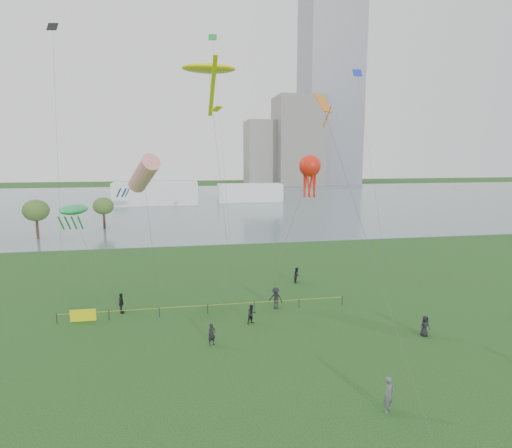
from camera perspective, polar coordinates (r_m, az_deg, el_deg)
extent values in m
plane|color=#153A12|center=(26.56, 4.09, -20.92)|extent=(400.00, 400.00, 0.00)
cube|color=slate|center=(123.08, -7.44, 2.99)|extent=(400.00, 120.00, 0.08)
cube|color=slate|center=(207.25, 9.92, 22.16)|extent=(24.00, 24.00, 120.00)
cube|color=slate|center=(191.44, 5.62, 10.93)|extent=(20.00, 20.00, 38.00)
cube|color=gray|center=(193.93, 1.06, 9.48)|extent=(16.00, 18.00, 28.00)
cube|color=white|center=(117.84, -13.20, 4.00)|extent=(22.00, 8.00, 6.00)
cube|color=white|center=(122.32, -0.84, 4.20)|extent=(18.00, 7.00, 5.00)
cylinder|color=#3B241B|center=(76.34, -27.12, -0.74)|extent=(0.44, 0.44, 2.83)
ellipsoid|color=#486A2A|center=(75.90, -27.29, 1.63)|extent=(4.03, 4.03, 3.40)
cylinder|color=#3B241B|center=(81.87, -19.58, 0.27)|extent=(0.44, 0.44, 2.58)
ellipsoid|color=#486A2A|center=(81.49, -19.69, 2.28)|extent=(3.66, 3.66, 3.09)
cylinder|color=black|center=(38.32, -25.04, -11.34)|extent=(0.07, 0.07, 0.85)
cylinder|color=black|center=(37.48, -19.01, -11.42)|extent=(0.07, 0.07, 0.85)
cylinder|color=black|center=(37.06, -12.77, -11.37)|extent=(0.07, 0.07, 0.85)
cylinder|color=black|center=(37.07, -6.46, -11.19)|extent=(0.07, 0.07, 0.85)
cylinder|color=black|center=(37.50, -0.24, -10.88)|extent=(0.07, 0.07, 0.85)
cylinder|color=black|center=(38.35, 5.75, -10.46)|extent=(0.07, 0.07, 0.85)
cylinder|color=black|center=(39.59, 11.42, -9.96)|extent=(0.07, 0.07, 0.85)
cylinder|color=gold|center=(36.95, -6.47, -10.72)|extent=(24.00, 0.03, 0.03)
cube|color=yellow|center=(37.80, -22.07, -11.22)|extent=(2.00, 0.04, 1.00)
imported|color=#4F5256|center=(24.99, 17.31, -20.88)|extent=(0.84, 0.77, 1.93)
imported|color=black|center=(34.73, -0.57, -11.93)|extent=(0.94, 0.87, 1.56)
imported|color=black|center=(37.84, 2.65, -9.84)|extent=(1.42, 1.30, 1.92)
imported|color=black|center=(38.56, -17.53, -10.04)|extent=(0.51, 1.06, 1.75)
imported|color=black|center=(34.88, 21.59, -12.52)|extent=(0.83, 0.61, 1.57)
imported|color=black|center=(31.29, -5.91, -14.43)|extent=(0.68, 0.57, 1.59)
imported|color=black|center=(45.37, 5.48, -6.80)|extent=(0.94, 1.00, 1.63)
cylinder|color=#3F3F42|center=(39.48, -4.71, 5.38)|extent=(1.44, 6.39, 21.38)
ellipsoid|color=yellow|center=(43.25, -6.33, 19.92)|extent=(5.13, 3.21, 0.80)
cube|color=yellow|center=(38.73, -5.81, 17.59)|extent=(0.36, 6.98, 4.09)
cube|color=yellow|center=(34.71, -5.25, 15.07)|extent=(0.95, 0.95, 0.42)
cylinder|color=#3F3F42|center=(40.76, -13.82, -1.67)|extent=(0.95, 1.20, 11.59)
cylinder|color=red|center=(40.70, -14.74, 6.50)|extent=(3.54, 5.02, 3.72)
cylinder|color=blue|center=(39.75, -16.79, 4.04)|extent=(0.60, 1.13, 0.88)
cylinder|color=blue|center=(40.16, -17.12, 4.07)|extent=(0.60, 1.13, 0.88)
cylinder|color=blue|center=(40.07, -17.78, 4.03)|extent=(0.60, 1.13, 0.88)
cylinder|color=blue|center=(39.60, -17.87, 3.97)|extent=(0.60, 1.13, 0.88)
cylinder|color=blue|center=(39.40, -17.25, 3.97)|extent=(0.60, 1.13, 0.88)
cylinder|color=#3F3F42|center=(41.42, -21.26, -4.24)|extent=(3.39, 5.19, 8.25)
ellipsoid|color=green|center=(43.56, -23.11, 1.79)|extent=(2.44, 4.39, 0.85)
cylinder|color=green|center=(42.34, -24.55, 0.13)|extent=(0.16, 1.79, 1.54)
cylinder|color=green|center=(42.20, -23.83, 0.15)|extent=(0.16, 1.79, 1.54)
cylinder|color=green|center=(42.08, -23.10, 0.17)|extent=(0.16, 1.79, 1.54)
cylinder|color=green|center=(41.96, -22.37, 0.19)|extent=(0.16, 1.79, 1.54)
cylinder|color=#3F3F42|center=(38.60, 4.16, -1.49)|extent=(4.92, 2.84, 12.31)
sphere|color=red|center=(39.96, 7.19, 7.71)|extent=(2.03, 2.03, 2.03)
cylinder|color=red|center=(40.18, 7.83, 5.42)|extent=(0.18, 0.54, 2.60)
cylinder|color=red|center=(40.52, 7.30, 5.46)|extent=(0.49, 0.36, 2.61)
cylinder|color=red|center=(40.37, 6.62, 5.46)|extent=(0.49, 0.36, 2.61)
cylinder|color=red|center=(39.89, 6.46, 5.42)|extent=(0.18, 0.54, 2.60)
cylinder|color=red|center=(39.55, 6.99, 5.38)|extent=(0.49, 0.36, 2.61)
cylinder|color=red|center=(39.70, 7.68, 5.38)|extent=(0.49, 0.36, 2.61)
cylinder|color=#3F3F42|center=(25.94, 14.60, -1.90)|extent=(1.28, 13.37, 16.93)
cube|color=orange|center=(31.64, 8.95, 15.64)|extent=(1.54, 1.54, 1.26)
cylinder|color=orange|center=(30.69, 9.46, 13.95)|extent=(0.08, 1.58, 1.35)
cube|color=black|center=(45.23, -25.51, 22.67)|extent=(1.04, 1.00, 0.76)
cube|color=#1933B2|center=(45.98, 13.36, 19.03)|extent=(0.93, 0.60, 0.76)
cube|color=#198C2D|center=(50.45, -5.81, 23.53)|extent=(1.05, 0.96, 0.76)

